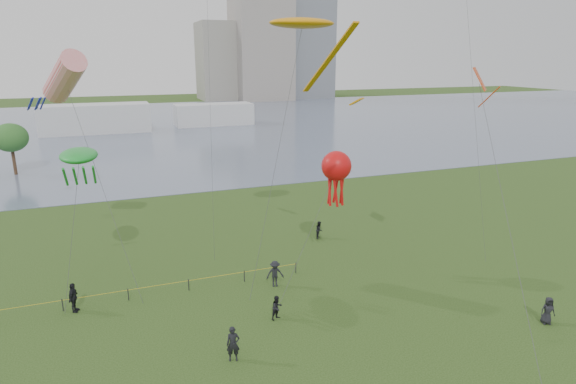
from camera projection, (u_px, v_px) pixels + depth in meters
name	position (u px, v px, depth m)	size (l,w,h in m)	color
lake	(153.00, 127.00, 111.66)	(400.00, 120.00, 0.08)	slate
building_mid	(261.00, 47.00, 177.90)	(20.00, 20.00, 38.00)	gray
building_low	(221.00, 61.00, 179.95)	(16.00, 18.00, 28.00)	gray
pavilion_left	(96.00, 119.00, 102.31)	(22.00, 8.00, 6.00)	silver
pavilion_right	(214.00, 114.00, 113.90)	(18.00, 7.00, 5.00)	silver
fence	(25.00, 309.00, 29.92)	(24.07, 0.07, 1.05)	black
spectator_a	(277.00, 308.00, 29.64)	(0.75, 0.59, 1.55)	black
spectator_b	(275.00, 274.00, 33.85)	(1.24, 0.71, 1.92)	black
spectator_c	(73.00, 298.00, 30.44)	(1.15, 0.48, 1.96)	black
spectator_d	(548.00, 310.00, 29.13)	(0.84, 0.55, 1.73)	black
spectator_f	(233.00, 344.00, 25.53)	(0.72, 0.47, 1.96)	black
spectator_g	(319.00, 230.00, 42.96)	(0.77, 0.60, 1.57)	black
kite_stingray	(303.00, 25.00, 31.95)	(7.31, 9.90, 18.21)	#3F3F42
kite_windsock	(64.00, 77.00, 32.43)	(5.96, 8.95, 16.22)	#3F3F42
kite_creature	(79.00, 156.00, 30.82)	(2.94, 4.74, 10.00)	#3F3F42
kite_octopus	(336.00, 167.00, 34.42)	(6.53, 4.31, 9.24)	#3F3F42
kite_delta	(482.00, 90.00, 28.27)	(5.06, 12.21, 15.11)	#3F3F42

